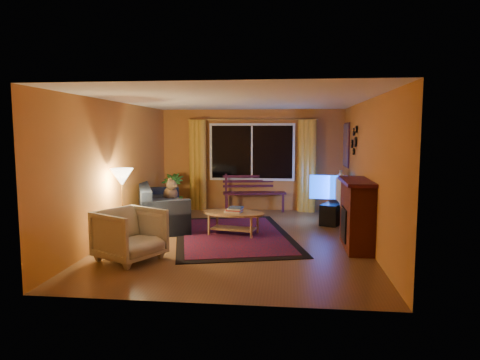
# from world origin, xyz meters

# --- Properties ---
(floor) EXTENTS (4.50, 6.00, 0.02)m
(floor) POSITION_xyz_m (0.00, 0.00, -0.01)
(floor) COLOR brown
(floor) RESTS_ON ground
(ceiling) EXTENTS (4.50, 6.00, 0.02)m
(ceiling) POSITION_xyz_m (0.00, 0.00, 2.51)
(ceiling) COLOR white
(ceiling) RESTS_ON ground
(wall_back) EXTENTS (4.50, 0.02, 2.50)m
(wall_back) POSITION_xyz_m (0.00, 3.01, 1.25)
(wall_back) COLOR #C57733
(wall_back) RESTS_ON ground
(wall_left) EXTENTS (0.02, 6.00, 2.50)m
(wall_left) POSITION_xyz_m (-2.26, 0.00, 1.25)
(wall_left) COLOR #C57733
(wall_left) RESTS_ON ground
(wall_right) EXTENTS (0.02, 6.00, 2.50)m
(wall_right) POSITION_xyz_m (2.26, 0.00, 1.25)
(wall_right) COLOR #C57733
(wall_right) RESTS_ON ground
(window) EXTENTS (2.00, 0.02, 1.30)m
(window) POSITION_xyz_m (0.00, 2.94, 1.45)
(window) COLOR black
(window) RESTS_ON wall_back
(curtain_rod) EXTENTS (3.20, 0.03, 0.03)m
(curtain_rod) POSITION_xyz_m (0.00, 2.90, 2.25)
(curtain_rod) COLOR #BF8C3F
(curtain_rod) RESTS_ON wall_back
(curtain_left) EXTENTS (0.36, 0.36, 2.24)m
(curtain_left) POSITION_xyz_m (-1.35, 2.88, 1.12)
(curtain_left) COLOR gold
(curtain_left) RESTS_ON ground
(curtain_right) EXTENTS (0.36, 0.36, 2.24)m
(curtain_right) POSITION_xyz_m (1.35, 2.88, 1.12)
(curtain_right) COLOR gold
(curtain_right) RESTS_ON ground
(bench) EXTENTS (1.58, 0.73, 0.46)m
(bench) POSITION_xyz_m (0.08, 2.75, 0.23)
(bench) COLOR #3C1220
(bench) RESTS_ON ground
(potted_plant) EXTENTS (0.57, 0.57, 0.95)m
(potted_plant) POSITION_xyz_m (-1.86, 2.32, 0.48)
(potted_plant) COLOR #235B1E
(potted_plant) RESTS_ON ground
(sofa) EXTENTS (1.61, 2.30, 0.86)m
(sofa) POSITION_xyz_m (-1.70, 0.92, 0.43)
(sofa) COLOR #1F283C
(sofa) RESTS_ON ground
(dog) EXTENTS (0.47, 0.53, 0.47)m
(dog) POSITION_xyz_m (-1.65, 1.40, 0.66)
(dog) COLOR #956F47
(dog) RESTS_ON sofa
(armchair) EXTENTS (1.10, 1.12, 0.87)m
(armchair) POSITION_xyz_m (-1.48, -1.49, 0.43)
(armchair) COLOR beige
(armchair) RESTS_ON ground
(floor_lamp) EXTENTS (0.24, 0.24, 1.29)m
(floor_lamp) POSITION_xyz_m (-2.00, -0.46, 0.65)
(floor_lamp) COLOR #BF8C3F
(floor_lamp) RESTS_ON ground
(rug) EXTENTS (2.86, 3.75, 0.02)m
(rug) POSITION_xyz_m (-0.13, 0.23, 0.01)
(rug) COLOR maroon
(rug) RESTS_ON ground
(coffee_table) EXTENTS (1.42, 1.42, 0.44)m
(coffee_table) POSITION_xyz_m (-0.12, 0.29, 0.22)
(coffee_table) COLOR #B3834D
(coffee_table) RESTS_ON ground
(tv_console) EXTENTS (0.73, 1.11, 0.44)m
(tv_console) POSITION_xyz_m (1.91, 1.65, 0.22)
(tv_console) COLOR black
(tv_console) RESTS_ON ground
(television) EXTENTS (0.25, 1.13, 0.65)m
(television) POSITION_xyz_m (1.91, 1.65, 0.76)
(television) COLOR black
(television) RESTS_ON tv_console
(fireplace) EXTENTS (0.40, 1.20, 1.10)m
(fireplace) POSITION_xyz_m (2.05, -0.40, 0.55)
(fireplace) COLOR maroon
(fireplace) RESTS_ON ground
(mirror_cluster) EXTENTS (0.06, 0.60, 0.56)m
(mirror_cluster) POSITION_xyz_m (2.21, 1.30, 1.80)
(mirror_cluster) COLOR black
(mirror_cluster) RESTS_ON wall_right
(painting) EXTENTS (0.04, 0.76, 0.96)m
(painting) POSITION_xyz_m (2.22, 2.45, 1.65)
(painting) COLOR orange
(painting) RESTS_ON wall_right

